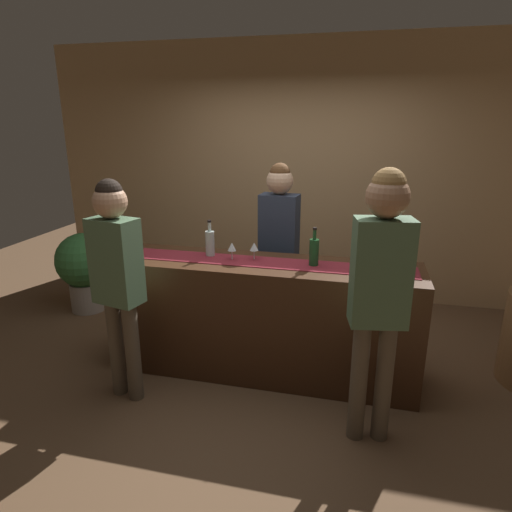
{
  "coord_description": "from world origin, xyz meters",
  "views": [
    {
      "loc": [
        0.73,
        -3.23,
        2.03
      ],
      "look_at": [
        -0.05,
        0.0,
        1.01
      ],
      "focal_mm": 30.93,
      "sensor_mm": 36.0,
      "label": 1
    }
  ],
  "objects_px": {
    "wine_bottle_clear": "(210,243)",
    "customer_sipping": "(380,280)",
    "potted_plant_tall": "(85,266)",
    "wine_glass_near_customer": "(362,257)",
    "wine_bottle_green": "(314,252)",
    "wine_glass_mid_counter": "(254,247)",
    "bartender": "(279,235)",
    "wine_bottle_amber": "(400,258)",
    "customer_browsing": "(117,269)",
    "wine_glass_far_end": "(232,247)"
  },
  "relations": [
    {
      "from": "wine_bottle_green",
      "to": "customer_browsing",
      "type": "distance_m",
      "value": 1.46
    },
    {
      "from": "wine_glass_near_customer",
      "to": "bartender",
      "type": "height_order",
      "value": "bartender"
    },
    {
      "from": "wine_glass_far_end",
      "to": "potted_plant_tall",
      "type": "height_order",
      "value": "wine_glass_far_end"
    },
    {
      "from": "wine_glass_far_end",
      "to": "customer_browsing",
      "type": "relative_size",
      "value": 0.09
    },
    {
      "from": "wine_bottle_clear",
      "to": "customer_browsing",
      "type": "height_order",
      "value": "customer_browsing"
    },
    {
      "from": "customer_browsing",
      "to": "wine_bottle_amber",
      "type": "bearing_deg",
      "value": 29.48
    },
    {
      "from": "customer_browsing",
      "to": "potted_plant_tall",
      "type": "relative_size",
      "value": 1.9
    },
    {
      "from": "wine_glass_mid_counter",
      "to": "bartender",
      "type": "distance_m",
      "value": 0.54
    },
    {
      "from": "customer_browsing",
      "to": "wine_glass_near_customer",
      "type": "bearing_deg",
      "value": 32.13
    },
    {
      "from": "customer_sipping",
      "to": "wine_glass_mid_counter",
      "type": "bearing_deg",
      "value": 133.21
    },
    {
      "from": "wine_glass_far_end",
      "to": "customer_browsing",
      "type": "xyz_separation_m",
      "value": [
        -0.67,
        -0.6,
        -0.04
      ]
    },
    {
      "from": "bartender",
      "to": "customer_sipping",
      "type": "xyz_separation_m",
      "value": [
        0.85,
        -1.23,
        0.08
      ]
    },
    {
      "from": "potted_plant_tall",
      "to": "wine_glass_near_customer",
      "type": "bearing_deg",
      "value": -14.8
    },
    {
      "from": "wine_bottle_clear",
      "to": "customer_browsing",
      "type": "relative_size",
      "value": 0.18
    },
    {
      "from": "wine_glass_near_customer",
      "to": "wine_glass_far_end",
      "type": "height_order",
      "value": "same"
    },
    {
      "from": "wine_bottle_amber",
      "to": "wine_glass_near_customer",
      "type": "bearing_deg",
      "value": 179.14
    },
    {
      "from": "bartender",
      "to": "customer_sipping",
      "type": "relative_size",
      "value": 0.94
    },
    {
      "from": "wine_bottle_amber",
      "to": "customer_sipping",
      "type": "relative_size",
      "value": 0.17
    },
    {
      "from": "wine_bottle_clear",
      "to": "wine_glass_far_end",
      "type": "bearing_deg",
      "value": -16.97
    },
    {
      "from": "wine_bottle_amber",
      "to": "customer_sipping",
      "type": "bearing_deg",
      "value": -104.41
    },
    {
      "from": "wine_bottle_clear",
      "to": "potted_plant_tall",
      "type": "height_order",
      "value": "wine_bottle_clear"
    },
    {
      "from": "wine_bottle_amber",
      "to": "wine_glass_far_end",
      "type": "relative_size",
      "value": 2.1
    },
    {
      "from": "wine_glass_near_customer",
      "to": "customer_sipping",
      "type": "xyz_separation_m",
      "value": [
        0.11,
        -0.64,
        0.05
      ]
    },
    {
      "from": "wine_glass_mid_counter",
      "to": "potted_plant_tall",
      "type": "xyz_separation_m",
      "value": [
        -2.09,
        0.72,
        -0.56
      ]
    },
    {
      "from": "wine_glass_near_customer",
      "to": "wine_glass_mid_counter",
      "type": "distance_m",
      "value": 0.84
    },
    {
      "from": "wine_glass_near_customer",
      "to": "wine_glass_far_end",
      "type": "bearing_deg",
      "value": 179.26
    },
    {
      "from": "customer_browsing",
      "to": "wine_bottle_clear",
      "type": "bearing_deg",
      "value": 67.76
    },
    {
      "from": "wine_glass_near_customer",
      "to": "wine_glass_mid_counter",
      "type": "height_order",
      "value": "same"
    },
    {
      "from": "customer_sipping",
      "to": "customer_browsing",
      "type": "bearing_deg",
      "value": 167.83
    },
    {
      "from": "wine_glass_far_end",
      "to": "wine_bottle_green",
      "type": "bearing_deg",
      "value": 0.56
    },
    {
      "from": "wine_bottle_amber",
      "to": "customer_sipping",
      "type": "height_order",
      "value": "customer_sipping"
    },
    {
      "from": "customer_browsing",
      "to": "wine_glass_far_end",
      "type": "bearing_deg",
      "value": 54.64
    },
    {
      "from": "wine_bottle_clear",
      "to": "wine_glass_near_customer",
      "type": "relative_size",
      "value": 2.1
    },
    {
      "from": "wine_glass_far_end",
      "to": "bartender",
      "type": "xyz_separation_m",
      "value": [
        0.27,
        0.57,
        -0.03
      ]
    },
    {
      "from": "wine_glass_near_customer",
      "to": "bartender",
      "type": "distance_m",
      "value": 0.94
    },
    {
      "from": "bartender",
      "to": "potted_plant_tall",
      "type": "relative_size",
      "value": 1.92
    },
    {
      "from": "wine_bottle_green",
      "to": "customer_sipping",
      "type": "bearing_deg",
      "value": -54.64
    },
    {
      "from": "wine_glass_near_customer",
      "to": "wine_bottle_green",
      "type": "bearing_deg",
      "value": 176.9
    },
    {
      "from": "wine_bottle_clear",
      "to": "wine_glass_far_end",
      "type": "relative_size",
      "value": 2.1
    },
    {
      "from": "wine_bottle_amber",
      "to": "wine_glass_mid_counter",
      "type": "distance_m",
      "value": 1.11
    },
    {
      "from": "bartender",
      "to": "wine_bottle_clear",
      "type": "bearing_deg",
      "value": 52.12
    },
    {
      "from": "wine_bottle_clear",
      "to": "customer_sipping",
      "type": "bearing_deg",
      "value": -28.36
    },
    {
      "from": "wine_bottle_amber",
      "to": "wine_bottle_clear",
      "type": "xyz_separation_m",
      "value": [
        -1.49,
        0.08,
        0.0
      ]
    },
    {
      "from": "customer_sipping",
      "to": "wine_bottle_green",
      "type": "bearing_deg",
      "value": 114.86
    },
    {
      "from": "wine_bottle_clear",
      "to": "customer_sipping",
      "type": "xyz_separation_m",
      "value": [
        1.33,
        -0.72,
        0.05
      ]
    },
    {
      "from": "wine_bottle_clear",
      "to": "wine_glass_near_customer",
      "type": "xyz_separation_m",
      "value": [
        1.22,
        -0.08,
        -0.01
      ]
    },
    {
      "from": "wine_bottle_clear",
      "to": "wine_bottle_amber",
      "type": "bearing_deg",
      "value": -3.07
    },
    {
      "from": "wine_bottle_clear",
      "to": "wine_glass_mid_counter",
      "type": "relative_size",
      "value": 2.1
    },
    {
      "from": "wine_bottle_clear",
      "to": "wine_glass_near_customer",
      "type": "height_order",
      "value": "wine_bottle_clear"
    },
    {
      "from": "wine_bottle_green",
      "to": "bartender",
      "type": "relative_size",
      "value": 0.18
    }
  ]
}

